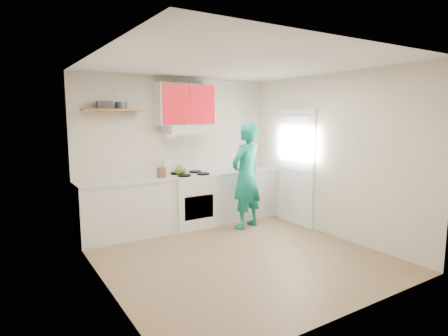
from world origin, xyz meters
TOP-DOWN VIEW (x-y plane):
  - floor at (0.00, 0.00)m, footprint 3.80×3.80m
  - ceiling at (0.00, 0.00)m, footprint 3.60×3.80m
  - back_wall at (0.00, 1.90)m, footprint 3.60×0.04m
  - front_wall at (0.00, -1.90)m, footprint 3.60×0.04m
  - left_wall at (-1.80, 0.00)m, footprint 0.04×3.80m
  - right_wall at (1.80, 0.00)m, footprint 0.04×3.80m
  - door at (1.78, 0.70)m, footprint 0.05×0.85m
  - door_glass at (1.75, 0.70)m, footprint 0.01×0.55m
  - counter_left at (-1.04, 1.60)m, footprint 1.52×0.60m
  - counter_right at (1.14, 1.60)m, footprint 1.32×0.60m
  - stove at (0.10, 1.57)m, footprint 0.76×0.65m
  - range_hood at (0.10, 1.68)m, footprint 0.76×0.44m
  - upper_cabinets at (0.10, 1.73)m, footprint 1.02×0.33m
  - shelf at (-1.15, 1.75)m, footprint 0.90×0.30m
  - books at (-1.26, 1.77)m, footprint 0.25×0.19m
  - tin at (-1.02, 1.74)m, footprint 0.24×0.24m
  - kettle at (-0.06, 1.61)m, footprint 0.27×0.27m
  - crock at (-0.46, 1.51)m, footprint 0.20×0.20m
  - cutting_board at (1.06, 1.64)m, footprint 0.36×0.30m
  - silicone_mat at (1.44, 1.59)m, footprint 0.34×0.31m
  - person at (0.87, 0.97)m, footprint 0.76×0.60m

SIDE VIEW (x-z plane):
  - floor at x=0.00m, z-range 0.00..0.00m
  - counter_left at x=-1.04m, z-range 0.00..0.90m
  - counter_right at x=1.14m, z-range 0.00..0.90m
  - stove at x=0.10m, z-range 0.00..0.92m
  - silicone_mat at x=1.44m, z-range 0.90..0.91m
  - person at x=0.87m, z-range 0.00..1.82m
  - cutting_board at x=1.06m, z-range 0.90..0.92m
  - crock at x=-0.46m, z-range 0.90..1.09m
  - kettle at x=-0.06m, z-range 0.92..1.09m
  - door at x=1.78m, z-range 0.00..2.05m
  - back_wall at x=0.00m, z-range 0.00..2.60m
  - front_wall at x=0.00m, z-range 0.00..2.60m
  - left_wall at x=-1.80m, z-range 0.00..2.60m
  - right_wall at x=1.80m, z-range 0.00..2.60m
  - door_glass at x=1.75m, z-range 0.98..1.92m
  - range_hood at x=0.10m, z-range 1.62..1.77m
  - shelf at x=-1.15m, z-range 2.00..2.04m
  - tin at x=-1.02m, z-range 2.04..2.15m
  - books at x=-1.26m, z-range 2.04..2.16m
  - upper_cabinets at x=0.10m, z-range 1.77..2.47m
  - ceiling at x=0.00m, z-range 2.58..2.62m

